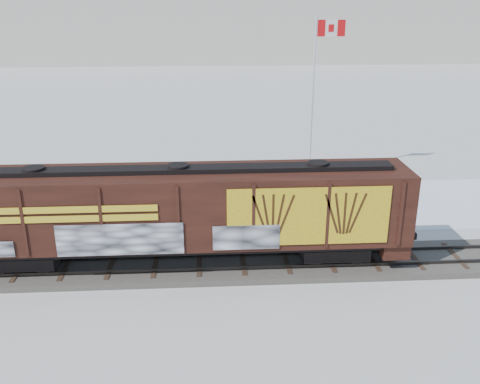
{
  "coord_description": "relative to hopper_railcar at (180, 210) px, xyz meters",
  "views": [
    {
      "loc": [
        -1.49,
        -21.85,
        11.76
      ],
      "look_at": [
        0.05,
        3.0,
        2.59
      ],
      "focal_mm": 40.0,
      "sensor_mm": 36.0,
      "label": 1
    }
  ],
  "objects": [
    {
      "name": "flagpole",
      "position": [
        8.22,
        12.25,
        0.91
      ],
      "size": [
        2.3,
        0.9,
        10.58
      ],
      "color": "silver",
      "rests_on": "ground"
    },
    {
      "name": "car_dark",
      "position": [
        9.57,
        8.21,
        -2.13
      ],
      "size": [
        5.72,
        3.7,
        1.54
      ],
      "primitive_type": "imported",
      "rotation": [
        0.0,
        0.0,
        1.25
      ],
      "color": "black",
      "rests_on": "parking_strip"
    },
    {
      "name": "hopper_railcar",
      "position": [
        0.0,
        0.0,
        0.0
      ],
      "size": [
        20.14,
        3.06,
        4.46
      ],
      "color": "black",
      "rests_on": "rail_track"
    },
    {
      "name": "parking_strip",
      "position": [
        2.78,
        7.51,
        -2.92
      ],
      "size": [
        40.0,
        8.0,
        0.03
      ],
      "primitive_type": "cube",
      "color": "white",
      "rests_on": "ground"
    },
    {
      "name": "car_silver",
      "position": [
        -6.69,
        5.87,
        -2.08
      ],
      "size": [
        5.2,
        3.72,
        1.64
      ],
      "primitive_type": "imported",
      "rotation": [
        0.0,
        0.0,
        1.99
      ],
      "color": "silver",
      "rests_on": "parking_strip"
    },
    {
      "name": "car_white",
      "position": [
        -1.81,
        7.55,
        -2.14
      ],
      "size": [
        4.75,
        2.01,
        1.52
      ],
      "primitive_type": "imported",
      "rotation": [
        0.0,
        0.0,
        1.66
      ],
      "color": "silver",
      "rests_on": "parking_strip"
    },
    {
      "name": "ground",
      "position": [
        2.78,
        0.01,
        -2.93
      ],
      "size": [
        500.0,
        500.0,
        0.0
      ],
      "primitive_type": "plane",
      "color": "white",
      "rests_on": "ground"
    },
    {
      "name": "rail_track",
      "position": [
        2.78,
        0.01,
        -2.78
      ],
      "size": [
        50.0,
        3.4,
        0.43
      ],
      "color": "#59544C",
      "rests_on": "ground"
    }
  ]
}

